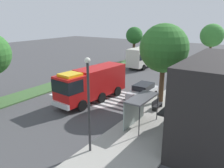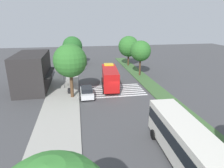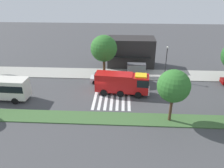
{
  "view_description": "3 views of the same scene",
  "coord_description": "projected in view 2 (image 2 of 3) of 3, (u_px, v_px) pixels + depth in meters",
  "views": [
    {
      "loc": [
        21.99,
        14.87,
        8.73
      ],
      "look_at": [
        0.94,
        0.95,
        1.26
      ],
      "focal_mm": 36.53,
      "sensor_mm": 36.0,
      "label": 1
    },
    {
      "loc": [
        -28.61,
        5.65,
        11.49
      ],
      "look_at": [
        1.9,
        0.23,
        1.29
      ],
      "focal_mm": 31.81,
      "sensor_mm": 36.0,
      "label": 2
    },
    {
      "loc": [
        3.92,
        -32.97,
        17.91
      ],
      "look_at": [
        2.07,
        1.2,
        1.25
      ],
      "focal_mm": 36.28,
      "sensor_mm": 36.0,
      "label": 3
    }
  ],
  "objects": [
    {
      "name": "transit_bus",
      "position": [
        186.0,
        143.0,
        15.81
      ],
      "size": [
        11.18,
        3.18,
        3.55
      ],
      "rotation": [
        0.0,
        0.0,
        3.1
      ],
      "color": "silver",
      "rests_on": "ground_plane"
    },
    {
      "name": "sidewalk",
      "position": [
        62.0,
        98.0,
        29.9
      ],
      "size": [
        60.0,
        5.04,
        0.14
      ],
      "primitive_type": "cube",
      "color": "#9E9B93",
      "rests_on": "ground_plane"
    },
    {
      "name": "bench_near_shelter",
      "position": [
        70.0,
        89.0,
        32.18
      ],
      "size": [
        1.6,
        0.5,
        0.9
      ],
      "color": "black",
      "rests_on": "sidewalk"
    },
    {
      "name": "median_tree_west",
      "position": [
        141.0,
        51.0,
        40.47
      ],
      "size": [
        4.21,
        4.21,
        7.23
      ],
      "color": "#47301E",
      "rests_on": "median_strip"
    },
    {
      "name": "parked_car_west",
      "position": [
        87.0,
        92.0,
        30.39
      ],
      "size": [
        4.43,
        2.11,
        1.61
      ],
      "rotation": [
        0.0,
        0.0,
        0.01
      ],
      "color": "silver",
      "rests_on": "ground_plane"
    },
    {
      "name": "street_lamp",
      "position": [
        74.0,
        59.0,
        39.95
      ],
      "size": [
        0.36,
        0.36,
        6.29
      ],
      "color": "#2D2D30",
      "rests_on": "sidewalk"
    },
    {
      "name": "storefront_building",
      "position": [
        33.0,
        72.0,
        33.24
      ],
      "size": [
        9.71,
        5.66,
        6.08
      ],
      "color": "#282626",
      "rests_on": "ground_plane"
    },
    {
      "name": "ground_plane",
      "position": [
        116.0,
        95.0,
        31.29
      ],
      "size": [
        120.0,
        120.0,
        0.0
      ],
      "primitive_type": "plane",
      "color": "#424244"
    },
    {
      "name": "median_tree_center",
      "position": [
        129.0,
        46.0,
        49.58
      ],
      "size": [
        5.12,
        5.12,
        7.37
      ],
      "color": "#47301E",
      "rests_on": "median_strip"
    },
    {
      "name": "sidewalk_tree_west",
      "position": [
        70.0,
        61.0,
        28.66
      ],
      "size": [
        4.85,
        4.85,
        8.03
      ],
      "color": "#513823",
      "rests_on": "sidewalk"
    },
    {
      "name": "bus_stop_shelter",
      "position": [
        70.0,
        75.0,
        35.52
      ],
      "size": [
        3.5,
        1.4,
        2.46
      ],
      "color": "#4C4C51",
      "rests_on": "sidewalk"
    },
    {
      "name": "sidewalk_tree_center",
      "position": [
        72.0,
        46.0,
        51.13
      ],
      "size": [
        5.04,
        5.04,
        7.15
      ],
      "color": "#513823",
      "rests_on": "sidewalk"
    },
    {
      "name": "fire_truck",
      "position": [
        110.0,
        76.0,
        34.37
      ],
      "size": [
        9.02,
        3.35,
        3.58
      ],
      "rotation": [
        0.0,
        0.0,
        -0.09
      ],
      "color": "#B71414",
      "rests_on": "ground_plane"
    },
    {
      "name": "parked_car_mid",
      "position": [
        82.0,
        61.0,
        52.3
      ],
      "size": [
        4.32,
        2.23,
        1.64
      ],
      "rotation": [
        0.0,
        0.0,
        -0.04
      ],
      "color": "#720505",
      "rests_on": "ground_plane"
    },
    {
      "name": "median_strip",
      "position": [
        159.0,
        92.0,
        32.46
      ],
      "size": [
        60.0,
        3.0,
        0.14
      ],
      "primitive_type": "cube",
      "color": "#3D6033",
      "rests_on": "ground_plane"
    },
    {
      "name": "crosswalk",
      "position": [
        113.0,
        91.0,
        33.36
      ],
      "size": [
        5.85,
        10.24,
        0.01
      ],
      "color": "silver",
      "rests_on": "ground_plane"
    }
  ]
}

